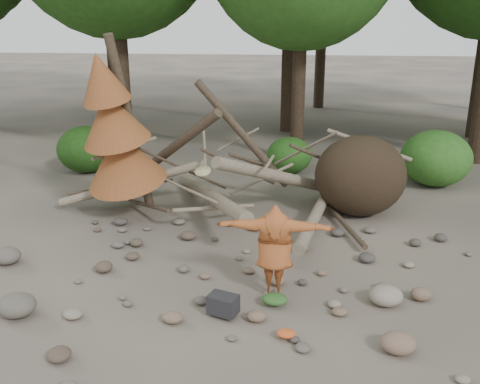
# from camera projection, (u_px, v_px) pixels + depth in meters

# --- Properties ---
(ground) EXTENTS (120.00, 120.00, 0.00)m
(ground) POSITION_uv_depth(u_px,v_px,m) (231.00, 293.00, 9.48)
(ground) COLOR #514C44
(ground) RESTS_ON ground
(deadfall_pile) EXTENTS (8.55, 5.24, 3.30)m
(deadfall_pile) POSITION_uv_depth(u_px,v_px,m) (336.00, 177.00, 12.96)
(deadfall_pile) COLOR #332619
(deadfall_pile) RESTS_ON ground
(dead_conifer) EXTENTS (2.06, 2.16, 4.35)m
(dead_conifer) POSITION_uv_depth(u_px,v_px,m) (116.00, 133.00, 12.34)
(dead_conifer) COLOR #4C3F30
(dead_conifer) RESTS_ON ground
(bush_left) EXTENTS (1.80, 1.80, 1.44)m
(bush_left) POSITION_uv_depth(u_px,v_px,m) (86.00, 149.00, 16.65)
(bush_left) COLOR #1F4B14
(bush_left) RESTS_ON ground
(bush_mid) EXTENTS (1.40, 1.40, 1.12)m
(bush_mid) POSITION_uv_depth(u_px,v_px,m) (289.00, 155.00, 16.57)
(bush_mid) COLOR #2A5F1B
(bush_mid) RESTS_ON ground
(bush_right) EXTENTS (2.00, 2.00, 1.60)m
(bush_right) POSITION_uv_depth(u_px,v_px,m) (436.00, 158.00, 15.29)
(bush_right) COLOR #347023
(bush_right) RESTS_ON ground
(frisbee_thrower) EXTENTS (2.33, 0.71, 2.31)m
(frisbee_thrower) POSITION_uv_depth(u_px,v_px,m) (274.00, 248.00, 9.16)
(frisbee_thrower) COLOR #A35124
(frisbee_thrower) RESTS_ON ground
(backpack) EXTENTS (0.55, 0.45, 0.31)m
(backpack) POSITION_uv_depth(u_px,v_px,m) (223.00, 307.00, 8.72)
(backpack) COLOR black
(backpack) RESTS_ON ground
(cloth_green) EXTENTS (0.43, 0.36, 0.16)m
(cloth_green) POSITION_uv_depth(u_px,v_px,m) (275.00, 302.00, 9.04)
(cloth_green) COLOR #2D5C25
(cloth_green) RESTS_ON ground
(cloth_orange) EXTENTS (0.29, 0.24, 0.11)m
(cloth_orange) POSITION_uv_depth(u_px,v_px,m) (286.00, 336.00, 8.12)
(cloth_orange) COLOR #C75022
(cloth_orange) RESTS_ON ground
(boulder_front_left) EXTENTS (0.64, 0.58, 0.38)m
(boulder_front_left) POSITION_uv_depth(u_px,v_px,m) (17.00, 305.00, 8.72)
(boulder_front_left) COLOR #615B51
(boulder_front_left) RESTS_ON ground
(boulder_front_right) EXTENTS (0.51, 0.46, 0.31)m
(boulder_front_right) POSITION_uv_depth(u_px,v_px,m) (398.00, 343.00, 7.78)
(boulder_front_right) COLOR #856653
(boulder_front_right) RESTS_ON ground
(boulder_mid_right) EXTENTS (0.57, 0.51, 0.34)m
(boulder_mid_right) POSITION_uv_depth(u_px,v_px,m) (386.00, 295.00, 9.06)
(boulder_mid_right) COLOR gray
(boulder_mid_right) RESTS_ON ground
(boulder_mid_left) EXTENTS (0.56, 0.50, 0.33)m
(boulder_mid_left) POSITION_uv_depth(u_px,v_px,m) (7.00, 256.00, 10.57)
(boulder_mid_left) COLOR #625A52
(boulder_mid_left) RESTS_ON ground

